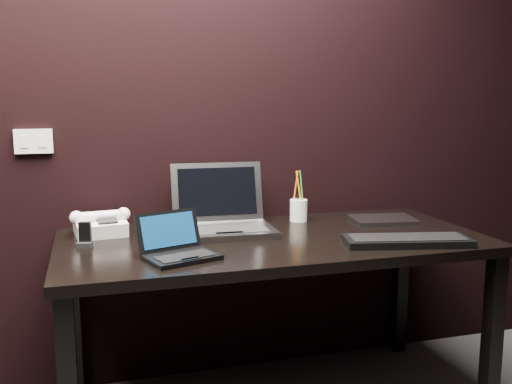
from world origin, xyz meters
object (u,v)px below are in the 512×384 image
object	(u,v)px
silver_laptop	(223,220)
desk_phone	(100,225)
netbook	(178,249)
pen_cup	(299,209)
ext_keyboard	(407,240)
mobile_phone	(85,238)
closed_laptop	(383,220)
desk	(273,256)

from	to	relation	value
silver_laptop	desk_phone	world-z (taller)	silver_laptop
netbook	pen_cup	xyz separation A→B (m)	(0.62, 0.46, 0.02)
netbook	silver_laptop	size ratio (longest dim) A/B	0.71
silver_laptop	desk_phone	xyz separation A→B (m)	(-0.50, 0.08, -0.01)
ext_keyboard	mobile_phone	size ratio (longest dim) A/B	5.42
ext_keyboard	netbook	bearing A→B (deg)	176.06
ext_keyboard	desk_phone	bearing A→B (deg)	156.65
desk_phone	mobile_phone	bearing A→B (deg)	-109.38
netbook	closed_laptop	distance (m)	1.04
netbook	closed_laptop	bearing A→B (deg)	18.45
pen_cup	desk	bearing A→B (deg)	-127.96
silver_laptop	mobile_phone	bearing A→B (deg)	-170.66
pen_cup	desk_phone	bearing A→B (deg)	-178.09
closed_laptop	pen_cup	bearing A→B (deg)	160.61
netbook	desk_phone	size ratio (longest dim) A/B	1.19
silver_laptop	desk_phone	bearing A→B (deg)	170.58
silver_laptop	desk_phone	size ratio (longest dim) A/B	1.68
netbook	ext_keyboard	xyz separation A→B (m)	(0.87, -0.06, -0.02)
desk	mobile_phone	size ratio (longest dim) A/B	18.19
desk_phone	pen_cup	size ratio (longest dim) A/B	1.06
desk	closed_laptop	bearing A→B (deg)	13.56
closed_laptop	pen_cup	world-z (taller)	pen_cup
ext_keyboard	desk	bearing A→B (deg)	151.23
desk	pen_cup	size ratio (longest dim) A/B	7.30
mobile_phone	ext_keyboard	bearing A→B (deg)	-14.76
ext_keyboard	desk_phone	size ratio (longest dim) A/B	2.04
closed_laptop	desk_phone	size ratio (longest dim) A/B	1.24
silver_laptop	ext_keyboard	world-z (taller)	silver_laptop
closed_laptop	desk	bearing A→B (deg)	-166.44
desk	silver_laptop	bearing A→B (deg)	138.70
netbook	desk_phone	bearing A→B (deg)	120.76
silver_laptop	closed_laptop	distance (m)	0.75
silver_laptop	closed_laptop	bearing A→B (deg)	-1.25
desk	ext_keyboard	world-z (taller)	ext_keyboard
silver_laptop	pen_cup	world-z (taller)	silver_laptop
closed_laptop	pen_cup	distance (m)	0.39
desk_phone	ext_keyboard	bearing A→B (deg)	-23.35
desk_phone	pen_cup	distance (m)	0.88
silver_laptop	pen_cup	bearing A→B (deg)	16.28
desk	ext_keyboard	distance (m)	0.53
netbook	closed_laptop	xyz separation A→B (m)	(0.98, 0.33, -0.02)
desk	desk_phone	size ratio (longest dim) A/B	6.86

